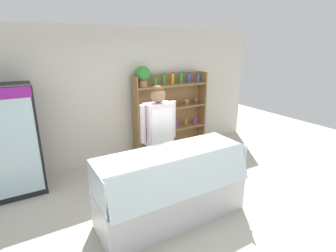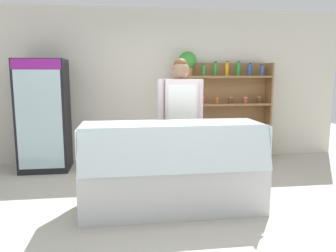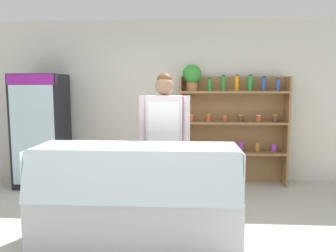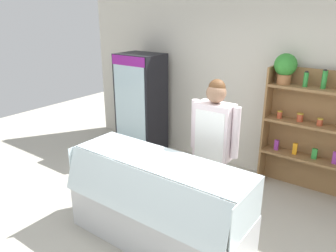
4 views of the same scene
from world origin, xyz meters
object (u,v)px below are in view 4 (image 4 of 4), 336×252
(shop_clerk, at_px, (214,138))
(deli_display_case, at_px, (157,217))
(drinks_fridge, at_px, (141,104))
(shelving_unit, at_px, (322,120))

(shop_clerk, bearing_deg, deli_display_case, -106.59)
(shop_clerk, bearing_deg, drinks_fridge, 152.52)
(shelving_unit, bearing_deg, drinks_fridge, -174.66)
(shelving_unit, distance_m, shop_clerk, 1.62)
(shelving_unit, bearing_deg, shop_clerk, -124.11)
(drinks_fridge, bearing_deg, shelving_unit, 5.34)
(drinks_fridge, distance_m, shop_clerk, 2.31)
(shelving_unit, height_order, deli_display_case, shelving_unit)
(shelving_unit, distance_m, deli_display_case, 2.55)
(shelving_unit, relative_size, shop_clerk, 1.10)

